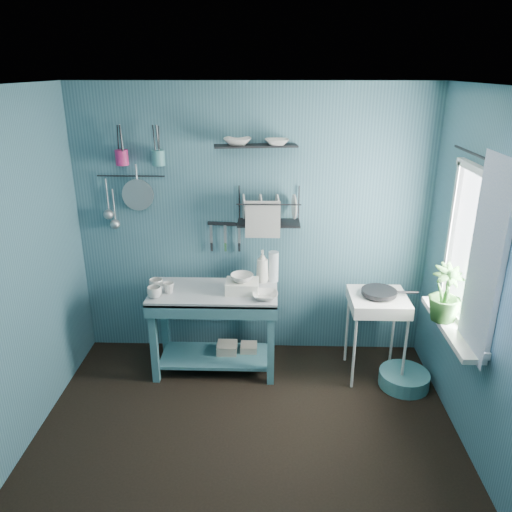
{
  "coord_description": "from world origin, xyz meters",
  "views": [
    {
      "loc": [
        0.16,
        -2.84,
        2.6
      ],
      "look_at": [
        0.05,
        0.85,
        1.2
      ],
      "focal_mm": 35.0,
      "sensor_mm": 36.0,
      "label": 1
    }
  ],
  "objects_px": {
    "mug_left": "(154,292)",
    "storage_tin_large": "(227,354)",
    "mug_right": "(156,284)",
    "storage_tin_small": "(249,354)",
    "wash_tub": "(242,286)",
    "utensil_cup_teal": "(158,158)",
    "floor_basin": "(404,379)",
    "mug_mid": "(169,288)",
    "dish_rack": "(269,207)",
    "hotplate_stand": "(375,336)",
    "potted_plant": "(446,293)",
    "utensil_cup_magenta": "(122,158)",
    "work_counter": "(215,330)",
    "frying_pan": "(379,292)",
    "soap_bottle": "(262,266)",
    "water_bottle": "(273,267)",
    "colander": "(138,195)"
  },
  "relations": [
    {
      "from": "mug_left",
      "to": "storage_tin_large",
      "type": "bearing_deg",
      "value": 19.9
    },
    {
      "from": "mug_right",
      "to": "storage_tin_small",
      "type": "xyz_separation_m",
      "value": [
        0.8,
        0.08,
        -0.73
      ]
    },
    {
      "from": "wash_tub",
      "to": "utensil_cup_teal",
      "type": "bearing_deg",
      "value": 154.62
    },
    {
      "from": "mug_right",
      "to": "floor_basin",
      "type": "bearing_deg",
      "value": -6.03
    },
    {
      "from": "floor_basin",
      "to": "mug_mid",
      "type": "bearing_deg",
      "value": 175.28
    },
    {
      "from": "utensil_cup_teal",
      "to": "storage_tin_large",
      "type": "distance_m",
      "value": 1.88
    },
    {
      "from": "floor_basin",
      "to": "storage_tin_large",
      "type": "bearing_deg",
      "value": 169.9
    },
    {
      "from": "mug_right",
      "to": "dish_rack",
      "type": "relative_size",
      "value": 0.22
    },
    {
      "from": "floor_basin",
      "to": "hotplate_stand",
      "type": "bearing_deg",
      "value": 144.11
    },
    {
      "from": "mug_right",
      "to": "wash_tub",
      "type": "xyz_separation_m",
      "value": [
        0.75,
        -0.02,
        0.0
      ]
    },
    {
      "from": "utensil_cup_teal",
      "to": "potted_plant",
      "type": "xyz_separation_m",
      "value": [
        2.26,
        -0.9,
        -0.83
      ]
    },
    {
      "from": "mug_mid",
      "to": "utensil_cup_magenta",
      "type": "height_order",
      "value": "utensil_cup_magenta"
    },
    {
      "from": "storage_tin_large",
      "to": "work_counter",
      "type": "bearing_deg",
      "value": -153.43
    },
    {
      "from": "potted_plant",
      "to": "mug_left",
      "type": "bearing_deg",
      "value": 169.71
    },
    {
      "from": "mug_right",
      "to": "hotplate_stand",
      "type": "relative_size",
      "value": 0.16
    },
    {
      "from": "dish_rack",
      "to": "potted_plant",
      "type": "relative_size",
      "value": 1.27
    },
    {
      "from": "mug_mid",
      "to": "storage_tin_large",
      "type": "xyz_separation_m",
      "value": [
        0.48,
        0.11,
        -0.72
      ]
    },
    {
      "from": "utensil_cup_teal",
      "to": "mug_left",
      "type": "bearing_deg",
      "value": -90.19
    },
    {
      "from": "work_counter",
      "to": "utensil_cup_magenta",
      "type": "bearing_deg",
      "value": 153.95
    },
    {
      "from": "frying_pan",
      "to": "hotplate_stand",
      "type": "bearing_deg",
      "value": 0.0
    },
    {
      "from": "utensil_cup_magenta",
      "to": "soap_bottle",
      "type": "bearing_deg",
      "value": -5.91
    },
    {
      "from": "soap_bottle",
      "to": "storage_tin_small",
      "type": "distance_m",
      "value": 0.85
    },
    {
      "from": "dish_rack",
      "to": "utensil_cup_teal",
      "type": "distance_m",
      "value": 1.04
    },
    {
      "from": "hotplate_stand",
      "to": "utensil_cup_magenta",
      "type": "distance_m",
      "value": 2.69
    },
    {
      "from": "mug_left",
      "to": "dish_rack",
      "type": "height_order",
      "value": "dish_rack"
    },
    {
      "from": "storage_tin_small",
      "to": "floor_basin",
      "type": "bearing_deg",
      "value": -12.75
    },
    {
      "from": "dish_rack",
      "to": "potted_plant",
      "type": "xyz_separation_m",
      "value": [
        1.31,
        -0.85,
        -0.42
      ]
    },
    {
      "from": "mug_left",
      "to": "storage_tin_small",
      "type": "xyz_separation_m",
      "value": [
        0.78,
        0.24,
        -0.73
      ]
    },
    {
      "from": "water_bottle",
      "to": "potted_plant",
      "type": "height_order",
      "value": "potted_plant"
    },
    {
      "from": "hotplate_stand",
      "to": "work_counter",
      "type": "bearing_deg",
      "value": -178.29
    },
    {
      "from": "work_counter",
      "to": "wash_tub",
      "type": "height_order",
      "value": "wash_tub"
    },
    {
      "from": "mug_left",
      "to": "work_counter",
      "type": "bearing_deg",
      "value": 18.43
    },
    {
      "from": "dish_rack",
      "to": "utensil_cup_teal",
      "type": "xyz_separation_m",
      "value": [
        -0.95,
        0.05,
        0.41
      ]
    },
    {
      "from": "mug_left",
      "to": "storage_tin_small",
      "type": "distance_m",
      "value": 1.1
    },
    {
      "from": "soap_bottle",
      "to": "utensil_cup_magenta",
      "type": "bearing_deg",
      "value": 174.09
    },
    {
      "from": "utensil_cup_magenta",
      "to": "storage_tin_large",
      "type": "xyz_separation_m",
      "value": [
        0.89,
        -0.28,
        -1.77
      ]
    },
    {
      "from": "work_counter",
      "to": "dish_rack",
      "type": "relative_size",
      "value": 2.01
    },
    {
      "from": "water_bottle",
      "to": "dish_rack",
      "type": "bearing_deg",
      "value": 130.25
    },
    {
      "from": "work_counter",
      "to": "floor_basin",
      "type": "distance_m",
      "value": 1.71
    },
    {
      "from": "work_counter",
      "to": "soap_bottle",
      "type": "height_order",
      "value": "soap_bottle"
    },
    {
      "from": "utensil_cup_teal",
      "to": "floor_basin",
      "type": "xyz_separation_m",
      "value": [
        2.14,
        -0.55,
        -1.81
      ]
    },
    {
      "from": "soap_bottle",
      "to": "utensil_cup_magenta",
      "type": "distance_m",
      "value": 1.54
    },
    {
      "from": "work_counter",
      "to": "water_bottle",
      "type": "height_order",
      "value": "water_bottle"
    },
    {
      "from": "frying_pan",
      "to": "colander",
      "type": "bearing_deg",
      "value": 169.08
    },
    {
      "from": "colander",
      "to": "potted_plant",
      "type": "bearing_deg",
      "value": -20.53
    },
    {
      "from": "colander",
      "to": "floor_basin",
      "type": "relative_size",
      "value": 0.65
    },
    {
      "from": "colander",
      "to": "mug_left",
      "type": "bearing_deg",
      "value": -67.69
    },
    {
      "from": "work_counter",
      "to": "floor_basin",
      "type": "relative_size",
      "value": 2.57
    },
    {
      "from": "mug_mid",
      "to": "soap_bottle",
      "type": "xyz_separation_m",
      "value": [
        0.8,
        0.26,
        0.1
      ]
    },
    {
      "from": "frying_pan",
      "to": "utensil_cup_magenta",
      "type": "distance_m",
      "value": 2.49
    }
  ]
}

